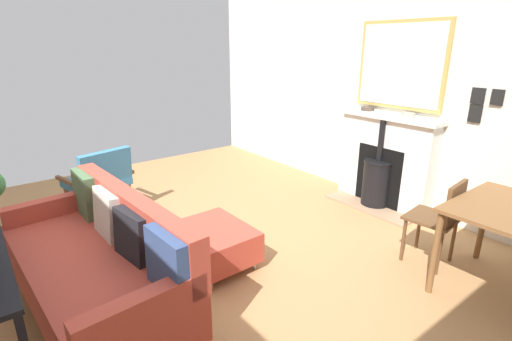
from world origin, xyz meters
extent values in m
cube|color=#A87A4C|center=(0.00, 0.00, 0.00)|extent=(5.20, 6.34, 0.01)
cube|color=silver|center=(-2.60, 0.00, 1.43)|extent=(0.12, 6.34, 2.86)
cube|color=#9E7A5B|center=(-2.16, 0.39, 0.01)|extent=(0.31, 1.14, 0.03)
cube|color=silver|center=(-2.42, 0.39, 0.55)|extent=(0.23, 1.20, 1.09)
cube|color=black|center=(-2.33, 0.39, 0.39)|extent=(0.06, 0.61, 0.72)
cylinder|color=black|center=(-2.29, 0.39, 0.30)|extent=(0.34, 0.34, 0.54)
cylinder|color=black|center=(-2.29, 0.39, 0.58)|extent=(0.35, 0.35, 0.02)
cylinder|color=black|center=(-2.29, 0.39, 0.84)|extent=(0.07, 0.07, 0.50)
cube|color=silver|center=(-2.40, 0.39, 1.12)|extent=(0.28, 1.28, 0.05)
cube|color=tan|center=(-2.51, 0.39, 1.69)|extent=(0.04, 1.10, 0.99)
cube|color=silver|center=(-2.49, 0.39, 1.69)|extent=(0.01, 1.02, 0.91)
cylinder|color=#47382D|center=(-2.42, 0.06, 1.16)|extent=(0.16, 0.16, 0.04)
torus|color=#47382D|center=(-2.42, 0.06, 1.18)|extent=(0.16, 0.16, 0.01)
cylinder|color=#9E9384|center=(-2.42, 0.61, 1.16)|extent=(0.15, 0.15, 0.05)
torus|color=#9E9384|center=(-2.42, 0.61, 1.18)|extent=(0.15, 0.15, 0.01)
cylinder|color=#B2B2B7|center=(1.42, -0.56, 0.05)|extent=(0.04, 0.04, 0.10)
cylinder|color=#B2B2B7|center=(0.76, -0.60, 0.05)|extent=(0.04, 0.04, 0.10)
cylinder|color=#B2B2B7|center=(0.65, 1.05, 0.05)|extent=(0.04, 0.04, 0.10)
cube|color=#B74233|center=(1.03, 0.25, 0.28)|extent=(0.95, 2.00, 0.35)
cube|color=#B74233|center=(0.68, 0.22, 0.65)|extent=(0.27, 1.95, 0.40)
cube|color=#B74233|center=(1.09, -0.66, 0.53)|extent=(0.78, 0.17, 0.17)
cube|color=#B74233|center=(0.97, 1.16, 0.53)|extent=(0.78, 0.17, 0.17)
cube|color=#4C6B47|center=(0.83, -0.51, 0.64)|extent=(0.13, 0.42, 0.42)
cube|color=beige|center=(0.80, 0.02, 0.63)|extent=(0.16, 0.39, 0.40)
cube|color=black|center=(0.77, 0.47, 0.62)|extent=(0.19, 0.39, 0.38)
cube|color=#334775|center=(0.73, 0.99, 0.63)|extent=(0.15, 0.41, 0.41)
cylinder|color=#B2B2B7|center=(0.22, 0.01, 0.04)|extent=(0.03, 0.03, 0.09)
cylinder|color=#B2B2B7|center=(0.21, 0.59, 0.04)|extent=(0.03, 0.03, 0.09)
cylinder|color=#B2B2B7|center=(-0.24, 0.01, 0.04)|extent=(0.03, 0.03, 0.09)
cylinder|color=#B2B2B7|center=(-0.25, 0.58, 0.04)|extent=(0.03, 0.03, 0.09)
cube|color=#B74233|center=(-0.01, 0.30, 0.23)|extent=(0.58, 0.72, 0.27)
cube|color=brown|center=(0.30, -1.78, 0.19)|extent=(0.05, 0.05, 0.38)
cube|color=brown|center=(0.80, -1.66, 0.19)|extent=(0.05, 0.05, 0.38)
cube|color=brown|center=(0.19, -1.32, 0.19)|extent=(0.05, 0.05, 0.38)
cube|color=brown|center=(0.68, -1.20, 0.19)|extent=(0.05, 0.05, 0.38)
cube|color=teal|center=(0.49, -1.49, 0.40)|extent=(0.71, 0.68, 0.08)
cube|color=teal|center=(0.43, -1.25, 0.62)|extent=(0.61, 0.25, 0.38)
cube|color=brown|center=(0.18, -1.56, 0.49)|extent=(0.16, 0.53, 0.04)
cube|color=brown|center=(0.80, -1.41, 0.49)|extent=(0.16, 0.53, 0.04)
cube|color=black|center=(1.53, -0.56, 0.35)|extent=(0.04, 0.04, 0.70)
cylinder|color=brown|center=(-2.03, 1.72, 0.36)|extent=(0.05, 0.05, 0.72)
cylinder|color=brown|center=(-1.17, 1.72, 0.36)|extent=(0.05, 0.05, 0.72)
cylinder|color=brown|center=(-1.74, 1.27, 0.22)|extent=(0.04, 0.04, 0.43)
cylinder|color=brown|center=(-1.42, 1.31, 0.22)|extent=(0.04, 0.04, 0.43)
cylinder|color=brown|center=(-1.77, 1.59, 0.22)|extent=(0.04, 0.04, 0.43)
cylinder|color=brown|center=(-1.46, 1.62, 0.22)|extent=(0.04, 0.04, 0.43)
cube|color=brown|center=(-1.60, 1.45, 0.44)|extent=(0.44, 0.44, 0.02)
cube|color=brown|center=(-1.62, 1.62, 0.63)|extent=(0.36, 0.08, 0.36)
cube|color=black|center=(-2.52, 1.27, 1.44)|extent=(0.02, 0.13, 0.16)
cube|color=black|center=(-2.52, 1.45, 1.44)|extent=(0.02, 0.11, 0.15)
cube|color=black|center=(-2.52, 1.27, 1.26)|extent=(0.02, 0.12, 0.18)
camera|label=1|loc=(1.54, 2.92, 1.92)|focal=26.45mm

